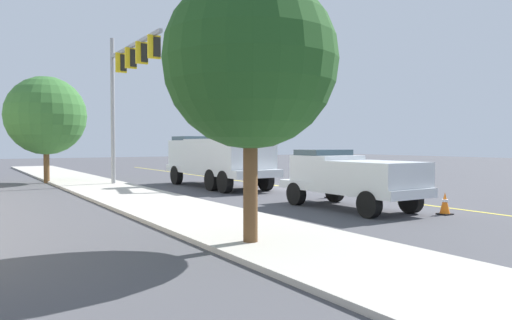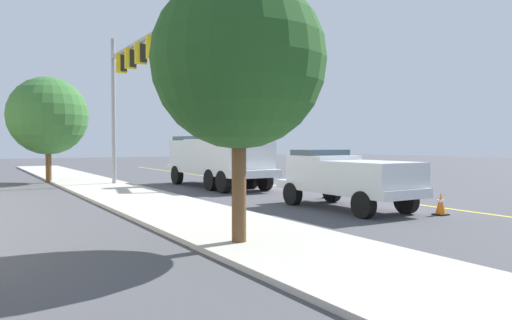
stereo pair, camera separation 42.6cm
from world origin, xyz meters
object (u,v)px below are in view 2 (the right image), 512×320
(traffic_cone_mid_front, at_px, (329,188))
(traffic_cone_trailing, at_px, (219,174))
(service_pickup_truck, at_px, (347,177))
(passing_minivan, at_px, (240,161))
(traffic_cone_leading, at_px, (441,204))
(utility_bucket_truck, at_px, (217,157))
(traffic_signal_mast, at_px, (127,77))
(traffic_cone_mid_rear, at_px, (265,180))

(traffic_cone_mid_front, bearing_deg, traffic_cone_trailing, -2.32)
(traffic_cone_mid_front, xyz_separation_m, traffic_cone_trailing, (11.01, -0.45, -0.02))
(traffic_cone_trailing, bearing_deg, service_pickup_truck, 171.25)
(passing_minivan, bearing_deg, service_pickup_truck, 161.35)
(traffic_cone_leading, distance_m, traffic_cone_mid_front, 5.56)
(utility_bucket_truck, distance_m, traffic_signal_mast, 6.07)
(passing_minivan, xyz_separation_m, traffic_cone_trailing, (-4.63, 4.13, -0.59))
(passing_minivan, height_order, traffic_cone_mid_front, passing_minivan)
(service_pickup_truck, height_order, passing_minivan, service_pickup_truck)
(traffic_signal_mast, bearing_deg, traffic_cone_trailing, -68.39)
(passing_minivan, xyz_separation_m, traffic_cone_leading, (-21.20, 4.64, -0.62))
(utility_bucket_truck, height_order, traffic_cone_trailing, utility_bucket_truck)
(traffic_cone_mid_front, height_order, traffic_cone_mid_rear, traffic_cone_mid_front)
(passing_minivan, relative_size, traffic_cone_trailing, 6.17)
(traffic_cone_mid_rear, bearing_deg, passing_minivan, -22.69)
(service_pickup_truck, bearing_deg, passing_minivan, -18.65)
(traffic_cone_mid_rear, bearing_deg, traffic_signal_mast, 66.93)
(traffic_cone_mid_rear, relative_size, traffic_signal_mast, 0.10)
(traffic_signal_mast, bearing_deg, passing_minivan, -55.82)
(traffic_cone_mid_rear, xyz_separation_m, traffic_cone_trailing, (5.30, -0.02, 0.01))
(passing_minivan, bearing_deg, traffic_cone_mid_rear, 157.31)
(utility_bucket_truck, bearing_deg, service_pickup_truck, 179.87)
(utility_bucket_truck, distance_m, traffic_cone_leading, 12.81)
(traffic_cone_leading, relative_size, traffic_cone_mid_rear, 0.95)
(utility_bucket_truck, xyz_separation_m, traffic_cone_mid_rear, (-1.37, -2.11, -1.22))
(utility_bucket_truck, xyz_separation_m, traffic_cone_mid_front, (-7.08, -1.68, -1.19))
(passing_minivan, distance_m, traffic_cone_mid_rear, 10.78)
(traffic_cone_mid_rear, height_order, traffic_signal_mast, traffic_signal_mast)
(utility_bucket_truck, height_order, service_pickup_truck, utility_bucket_truck)
(service_pickup_truck, xyz_separation_m, traffic_cone_trailing, (13.98, -2.15, -0.74))
(passing_minivan, bearing_deg, utility_bucket_truck, 143.83)
(service_pickup_truck, height_order, traffic_cone_mid_rear, service_pickup_truck)
(traffic_cone_leading, bearing_deg, traffic_cone_trailing, -1.76)
(utility_bucket_truck, distance_m, traffic_cone_trailing, 4.63)
(traffic_cone_leading, relative_size, traffic_cone_trailing, 0.94)
(traffic_signal_mast, bearing_deg, service_pickup_truck, -159.34)
(passing_minivan, height_order, traffic_cone_trailing, passing_minivan)
(passing_minivan, xyz_separation_m, traffic_signal_mast, (-7.19, 10.59, 4.65))
(service_pickup_truck, height_order, traffic_cone_mid_front, service_pickup_truck)
(service_pickup_truck, relative_size, passing_minivan, 1.17)
(service_pickup_truck, bearing_deg, utility_bucket_truck, -0.13)
(service_pickup_truck, relative_size, traffic_signal_mast, 0.70)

